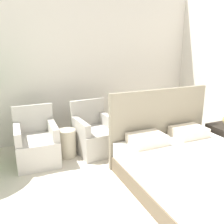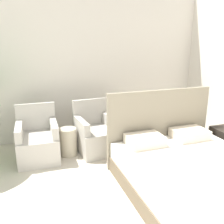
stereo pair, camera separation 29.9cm
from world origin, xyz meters
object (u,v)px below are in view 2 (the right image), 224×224
(armchair_near_window_right, at_px, (96,136))
(side_table, at_px, (68,142))
(armchair_near_window_left, at_px, (38,143))
(bed, at_px, (195,175))

(armchair_near_window_right, bearing_deg, side_table, 174.27)
(armchair_near_window_left, bearing_deg, side_table, 2.06)
(armchair_near_window_left, height_order, armchair_near_window_right, same)
(bed, height_order, armchair_near_window_right, bed)
(armchair_near_window_left, height_order, side_table, armchair_near_window_left)
(armchair_near_window_left, bearing_deg, armchair_near_window_right, 1.72)
(armchair_near_window_right, relative_size, side_table, 1.86)
(bed, relative_size, side_table, 4.42)
(armchair_near_window_right, height_order, side_table, armchair_near_window_right)
(armchair_near_window_right, bearing_deg, bed, -68.26)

